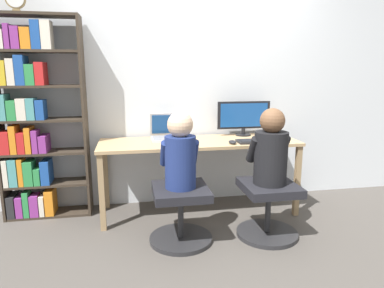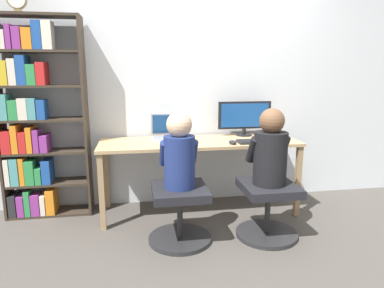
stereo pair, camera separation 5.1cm
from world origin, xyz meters
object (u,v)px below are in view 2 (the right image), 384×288
at_px(desktop_monitor, 245,117).
at_px(office_chair_left, 268,207).
at_px(bookshelf, 33,120).
at_px(keyboard, 259,141).
at_px(laptop, 167,134).
at_px(office_chair_right, 180,211).
at_px(desk_clock, 17,0).
at_px(person_at_laptop, 179,153).
at_px(person_at_monitor, 270,151).

bearing_deg(desktop_monitor, office_chair_left, -92.65).
bearing_deg(bookshelf, keyboard, -9.21).
bearing_deg(laptop, office_chair_left, -44.39).
height_order(laptop, office_chair_right, laptop).
bearing_deg(desk_clock, laptop, 1.21).
bearing_deg(keyboard, desktop_monitor, 95.18).
relative_size(laptop, person_at_laptop, 0.52).
bearing_deg(person_at_monitor, office_chair_right, 177.50).
bearing_deg(office_chair_left, desk_clock, 160.24).
height_order(office_chair_left, person_at_monitor, person_at_monitor).
bearing_deg(desktop_monitor, bookshelf, -179.27).
xyz_separation_m(keyboard, person_at_monitor, (-0.07, -0.45, 0.01)).
bearing_deg(desk_clock, desktop_monitor, 2.13).
bearing_deg(person_at_laptop, keyboard, 26.43).
relative_size(desktop_monitor, laptop, 1.76).
bearing_deg(desk_clock, person_at_laptop, -28.11).
height_order(person_at_monitor, desk_clock, desk_clock).
relative_size(keyboard, office_chair_right, 0.80).
distance_m(desktop_monitor, bookshelf, 2.10).
xyz_separation_m(person_at_monitor, desk_clock, (-2.08, 0.74, 1.25)).
bearing_deg(bookshelf, person_at_monitor, -21.11).
bearing_deg(person_at_monitor, keyboard, 80.89).
height_order(office_chair_left, bookshelf, bookshelf).
xyz_separation_m(office_chair_right, person_at_laptop, (0.00, 0.00, 0.50)).
bearing_deg(office_chair_left, office_chair_right, 177.19).
xyz_separation_m(office_chair_right, bookshelf, (-1.30, 0.76, 0.69)).
relative_size(laptop, keyboard, 0.76).
relative_size(person_at_monitor, person_at_laptop, 1.03).
bearing_deg(office_chair_left, person_at_laptop, 176.90).
xyz_separation_m(keyboard, desk_clock, (-2.15, 0.29, 1.26)).
bearing_deg(laptop, desktop_monitor, 3.57).
relative_size(laptop, desk_clock, 1.71).
relative_size(bookshelf, desk_clock, 10.11).
distance_m(desktop_monitor, office_chair_left, 1.06).
bearing_deg(bookshelf, desktop_monitor, 0.73).
bearing_deg(person_at_monitor, office_chair_left, -90.00).
height_order(laptop, keyboard, laptop).
bearing_deg(laptop, office_chair_right, -87.44).
relative_size(desktop_monitor, person_at_laptop, 0.91).
distance_m(office_chair_left, desk_clock, 2.82).
xyz_separation_m(person_at_monitor, person_at_laptop, (-0.76, 0.04, 0.00)).
relative_size(laptop, office_chair_right, 0.61).
bearing_deg(bookshelf, laptop, -1.12).
distance_m(office_chair_left, bookshelf, 2.31).
height_order(office_chair_right, person_at_monitor, person_at_monitor).
height_order(office_chair_left, desk_clock, desk_clock).
relative_size(office_chair_left, person_at_laptop, 0.85).
bearing_deg(desktop_monitor, person_at_monitor, -92.67).
bearing_deg(keyboard, person_at_laptop, -153.57).
height_order(desktop_monitor, office_chair_left, desktop_monitor).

